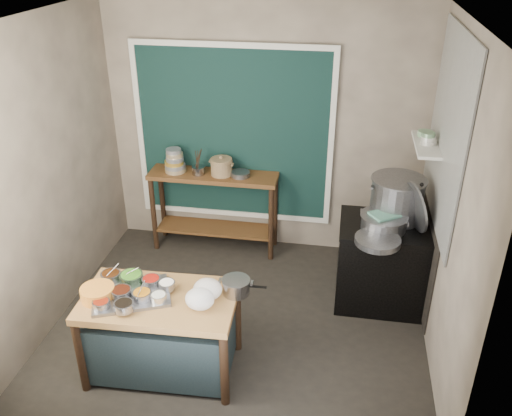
% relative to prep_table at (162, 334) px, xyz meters
% --- Properties ---
extents(floor, '(3.50, 3.00, 0.02)m').
position_rel_prep_table_xyz_m(floor, '(0.51, 0.75, -0.39)').
color(floor, black).
rests_on(floor, ground).
extents(back_wall, '(3.50, 0.02, 2.80)m').
position_rel_prep_table_xyz_m(back_wall, '(0.51, 2.26, 1.02)').
color(back_wall, gray).
rests_on(back_wall, floor).
extents(left_wall, '(0.02, 3.00, 2.80)m').
position_rel_prep_table_xyz_m(left_wall, '(-1.25, 0.75, 1.02)').
color(left_wall, gray).
rests_on(left_wall, floor).
extents(right_wall, '(0.02, 3.00, 2.80)m').
position_rel_prep_table_xyz_m(right_wall, '(2.27, 0.75, 1.02)').
color(right_wall, gray).
rests_on(right_wall, floor).
extents(ceiling, '(3.50, 3.00, 0.02)m').
position_rel_prep_table_xyz_m(ceiling, '(0.51, 0.75, 2.43)').
color(ceiling, gray).
rests_on(ceiling, back_wall).
extents(curtain_panel, '(2.10, 0.02, 1.90)m').
position_rel_prep_table_xyz_m(curtain_panel, '(0.16, 2.22, 0.98)').
color(curtain_panel, black).
rests_on(curtain_panel, back_wall).
extents(curtain_frame, '(2.22, 0.03, 2.02)m').
position_rel_prep_table_xyz_m(curtain_frame, '(0.16, 2.21, 0.98)').
color(curtain_frame, beige).
rests_on(curtain_frame, back_wall).
extents(tile_panel, '(0.02, 1.70, 1.70)m').
position_rel_prep_table_xyz_m(tile_panel, '(2.25, 1.30, 1.48)').
color(tile_panel, '#B2B2AA').
rests_on(tile_panel, right_wall).
extents(soot_patch, '(0.01, 1.30, 1.30)m').
position_rel_prep_table_xyz_m(soot_patch, '(2.25, 1.40, 0.32)').
color(soot_patch, black).
rests_on(soot_patch, right_wall).
extents(wall_shelf, '(0.22, 0.70, 0.03)m').
position_rel_prep_table_xyz_m(wall_shelf, '(2.14, 1.60, 1.23)').
color(wall_shelf, beige).
rests_on(wall_shelf, right_wall).
extents(prep_table, '(1.28, 0.77, 0.75)m').
position_rel_prep_table_xyz_m(prep_table, '(0.00, 0.00, 0.00)').
color(prep_table, olive).
rests_on(prep_table, floor).
extents(back_counter, '(1.45, 0.40, 0.95)m').
position_rel_prep_table_xyz_m(back_counter, '(-0.04, 2.03, 0.10)').
color(back_counter, brown).
rests_on(back_counter, floor).
extents(stove_block, '(0.90, 0.68, 0.85)m').
position_rel_prep_table_xyz_m(stove_block, '(1.86, 1.30, 0.05)').
color(stove_block, black).
rests_on(stove_block, floor).
extents(stove_top, '(0.92, 0.69, 0.03)m').
position_rel_prep_table_xyz_m(stove_top, '(1.86, 1.30, 0.49)').
color(stove_top, black).
rests_on(stove_top, stove_block).
extents(condiment_tray, '(0.73, 0.64, 0.03)m').
position_rel_prep_table_xyz_m(condiment_tray, '(-0.23, -0.02, 0.39)').
color(condiment_tray, gray).
rests_on(condiment_tray, prep_table).
extents(condiment_bowls, '(0.65, 0.53, 0.08)m').
position_rel_prep_table_xyz_m(condiment_bowls, '(-0.22, 0.01, 0.44)').
color(condiment_bowls, gray).
rests_on(condiment_bowls, condiment_tray).
extents(yellow_basin, '(0.35, 0.35, 0.10)m').
position_rel_prep_table_xyz_m(yellow_basin, '(-0.47, -0.09, 0.43)').
color(yellow_basin, orange).
rests_on(yellow_basin, prep_table).
extents(saucepan, '(0.25, 0.25, 0.13)m').
position_rel_prep_table_xyz_m(saucepan, '(0.60, 0.17, 0.44)').
color(saucepan, gray).
rests_on(saucepan, prep_table).
extents(plastic_bag_a, '(0.26, 0.23, 0.17)m').
position_rel_prep_table_xyz_m(plastic_bag_a, '(0.37, -0.07, 0.46)').
color(plastic_bag_a, white).
rests_on(plastic_bag_a, prep_table).
extents(plastic_bag_b, '(0.28, 0.25, 0.18)m').
position_rel_prep_table_xyz_m(plastic_bag_b, '(0.39, 0.06, 0.46)').
color(plastic_bag_b, white).
rests_on(plastic_bag_b, prep_table).
extents(bowl_stack, '(0.24, 0.24, 0.27)m').
position_rel_prep_table_xyz_m(bowl_stack, '(-0.47, 2.02, 0.69)').
color(bowl_stack, tan).
rests_on(bowl_stack, back_counter).
extents(utensil_cup, '(0.16, 0.16, 0.09)m').
position_rel_prep_table_xyz_m(utensil_cup, '(-0.19, 2.00, 0.62)').
color(utensil_cup, gray).
rests_on(utensil_cup, back_counter).
extents(ceramic_crock, '(0.31, 0.31, 0.17)m').
position_rel_prep_table_xyz_m(ceramic_crock, '(0.06, 2.02, 0.66)').
color(ceramic_crock, olive).
rests_on(ceramic_crock, back_counter).
extents(wide_bowl, '(0.26, 0.26, 0.05)m').
position_rel_prep_table_xyz_m(wide_bowl, '(0.28, 2.01, 0.60)').
color(wide_bowl, gray).
rests_on(wide_bowl, back_counter).
extents(stock_pot, '(0.70, 0.70, 0.42)m').
position_rel_prep_table_xyz_m(stock_pot, '(1.92, 1.45, 0.72)').
color(stock_pot, gray).
rests_on(stock_pot, stove_top).
extents(pot_lid, '(0.26, 0.50, 0.48)m').
position_rel_prep_table_xyz_m(pot_lid, '(2.08, 1.24, 0.74)').
color(pot_lid, gray).
rests_on(pot_lid, stove_top).
extents(steamer, '(0.60, 0.60, 0.15)m').
position_rel_prep_table_xyz_m(steamer, '(1.80, 1.21, 0.58)').
color(steamer, gray).
rests_on(steamer, stove_top).
extents(green_cloth, '(0.32, 0.30, 0.02)m').
position_rel_prep_table_xyz_m(green_cloth, '(1.80, 1.21, 0.66)').
color(green_cloth, '#5B9989').
rests_on(green_cloth, steamer).
extents(shallow_pan, '(0.44, 0.44, 0.05)m').
position_rel_prep_table_xyz_m(shallow_pan, '(1.75, 0.94, 0.53)').
color(shallow_pan, gray).
rests_on(shallow_pan, stove_top).
extents(shelf_bowl_stack, '(0.14, 0.14, 0.12)m').
position_rel_prep_table_xyz_m(shelf_bowl_stack, '(2.14, 1.58, 1.29)').
color(shelf_bowl_stack, silver).
rests_on(shelf_bowl_stack, wall_shelf).
extents(shelf_bowl_green, '(0.17, 0.17, 0.05)m').
position_rel_prep_table_xyz_m(shelf_bowl_green, '(2.14, 1.79, 1.27)').
color(shelf_bowl_green, gray).
rests_on(shelf_bowl_green, wall_shelf).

